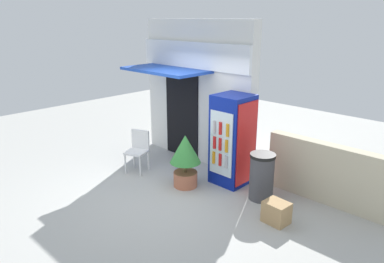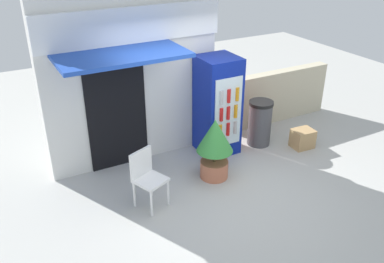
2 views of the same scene
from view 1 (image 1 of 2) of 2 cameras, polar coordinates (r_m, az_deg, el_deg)
name	(u,v)px [view 1 (image 1 of 2)]	position (r m, az deg, el deg)	size (l,w,h in m)	color
ground	(163,190)	(7.16, -4.51, -9.08)	(16.00, 16.00, 0.00)	#B2B2AD
storefront_building	(196,90)	(8.22, 0.62, 6.51)	(3.05, 1.28, 3.16)	silver
drink_cooler	(232,140)	(7.18, 6.34, -1.32)	(0.69, 0.74, 1.79)	navy
plastic_chair	(138,148)	(7.89, -8.41, -2.55)	(0.54, 0.54, 0.89)	white
potted_plant_near_shop	(185,156)	(7.05, -1.05, -3.92)	(0.60, 0.60, 1.06)	#BC6B4C
trash_bin	(262,176)	(6.76, 10.83, -6.92)	(0.46, 0.46, 0.88)	#47474C
stone_boundary_wall	(332,175)	(6.90, 21.11, -6.37)	(2.45, 0.23, 1.09)	beige
cardboard_box	(276,212)	(6.19, 13.06, -12.21)	(0.39, 0.32, 0.36)	tan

